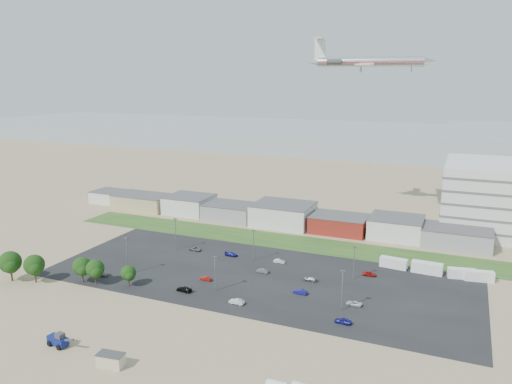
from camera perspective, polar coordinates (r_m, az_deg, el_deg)
The scene contains 36 objects.
ground at distance 129.38m, azimuth -5.36°, elevation -12.28°, with size 700.00×700.00×0.00m, color #95825E.
parking_lot at distance 143.89m, azimuth 0.25°, elevation -9.54°, with size 120.00×50.00×0.01m, color black.
grass_strip at distance 173.56m, azimuth 2.84°, elevation -5.58°, with size 160.00×16.00×0.02m, color #234D1C.
hills_backdrop at distance 421.03m, azimuth 20.71°, elevation 5.14°, with size 700.00×200.00×9.00m, color gray, non-canonical shape.
building_row at distance 195.32m, azimuth 0.10°, elevation -2.24°, with size 170.00×20.00×8.00m, color silver, non-canonical shape.
portable_shed at distance 106.10m, azimuth -16.26°, elevation -17.96°, with size 5.35×2.78×2.70m, color beige, non-canonical shape.
telehandler at distance 116.42m, azimuth -21.73°, elevation -15.34°, with size 7.58×2.53×3.16m, color navy, non-canonical shape.
box_trailer_a at distance 154.65m, azimuth 15.45°, elevation -7.81°, with size 7.89×2.46×2.96m, color silver, non-canonical shape.
box_trailer_b at distance 153.19m, azimuth 18.96°, elevation -8.20°, with size 8.62×2.69×3.23m, color silver, non-canonical shape.
box_trailer_c at distance 153.05m, azimuth 22.45°, elevation -8.60°, with size 7.47×2.34×2.80m, color silver, non-canonical shape.
box_trailer_d at distance 153.06m, azimuth 24.15°, elevation -8.74°, with size 7.69×2.40×2.88m, color silver, non-canonical shape.
tree_far_left at distance 154.30m, azimuth -26.26°, elevation -7.43°, with size 6.47×6.47×9.70m, color black, non-canonical shape.
tree_left at distance 150.66m, azimuth -23.99°, elevation -7.83°, with size 5.98×5.98×8.97m, color black, non-canonical shape.
tree_mid at distance 146.17m, azimuth -19.26°, elevation -8.23°, with size 5.40×5.40×8.10m, color black, non-canonical shape.
tree_right at distance 143.66m, azimuth -17.90°, elevation -8.53°, with size 5.29×5.29×7.94m, color black, non-canonical shape.
tree_near at distance 140.36m, azimuth -14.37°, elevation -9.11°, with size 4.39×4.39×6.59m, color black, non-canonical shape.
lightpole_front_l at distance 147.89m, azimuth -14.52°, elevation -7.09°, with size 1.28×0.53×10.84m, color slate, non-canonical shape.
lightpole_front_m at distance 133.09m, azimuth -4.69°, elevation -9.28°, with size 1.12×0.47×9.55m, color slate, non-canonical shape.
lightpole_front_r at distance 123.79m, azimuth 9.81°, elevation -11.03°, with size 1.20×0.50×10.19m, color slate, non-canonical shape.
lightpole_back_l at distance 165.10m, azimuth -9.15°, elevation -4.79°, with size 1.24×0.52×10.54m, color slate, non-canonical shape.
lightpole_back_m at distance 153.92m, azimuth -0.28°, elevation -6.10°, with size 1.14×0.47×9.68m, color slate, non-canonical shape.
lightpole_back_r at distance 142.74m, azimuth 11.14°, elevation -7.94°, with size 1.12×0.47×9.50m, color slate, non-canonical shape.
airliner at distance 196.48m, azimuth 12.88°, elevation 14.31°, with size 47.27×32.23×13.97m, color silver, non-canonical shape.
parked_car_0 at distance 128.47m, azimuth 11.13°, elevation -12.40°, with size 1.80×3.89×1.08m, color silver.
parked_car_1 at distance 132.83m, azimuth 5.09°, elevation -11.28°, with size 1.31×3.75×1.23m, color navy.
parked_car_2 at distance 119.53m, azimuth 9.92°, elevation -14.29°, with size 1.55×3.86×1.32m, color navy.
parked_car_3 at distance 135.08m, azimuth -8.22°, elevation -10.93°, with size 1.81×4.46×1.29m, color black.
parked_car_4 at distance 141.18m, azimuth -5.76°, elevation -9.82°, with size 1.18×3.39×1.12m, color maroon.
parked_car_6 at distance 158.95m, azimuth -2.85°, elevation -7.11°, with size 1.71×4.22×1.22m, color navy.
parked_car_7 at distance 145.80m, azimuth 0.75°, elevation -8.98°, with size 1.27×3.63×1.20m, color #595B5E.
parked_car_8 at distance 147.11m, azimuth 12.85°, elevation -9.09°, with size 1.54×3.84×1.31m, color maroon.
parked_car_9 at distance 164.79m, azimuth -6.97°, elevation -6.47°, with size 1.95×4.22×1.17m, color #595B5E.
parked_car_10 at distance 149.96m, azimuth -17.21°, elevation -8.97°, with size 1.59×3.90×1.13m, color #595B5E.
parked_car_11 at distance 153.25m, azimuth 2.68°, elevation -7.89°, with size 1.22×3.51×1.16m, color silver.
parked_car_12 at distance 141.03m, azimuth 6.16°, elevation -9.85°, with size 1.61×3.95×1.15m, color #A5A5AA.
parked_car_13 at distance 127.05m, azimuth -2.24°, elevation -12.39°, with size 1.38×3.96×1.30m, color silver.
Camera 1 is at (56.52, -102.69, 54.75)m, focal length 35.00 mm.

